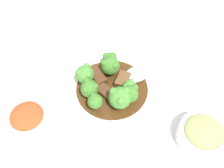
{
  "coord_description": "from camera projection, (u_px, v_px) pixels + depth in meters",
  "views": [
    {
      "loc": [
        -0.17,
        0.34,
        0.58
      ],
      "look_at": [
        0.0,
        0.0,
        0.03
      ],
      "focal_mm": 42.0,
      "sensor_mm": 36.0,
      "label": 1
    }
  ],
  "objects": [
    {
      "name": "ground_plane",
      "position": [
        112.0,
        91.0,
        0.69
      ],
      "size": [
        4.0,
        4.0,
        0.0
      ],
      "primitive_type": "plane",
      "color": "silver"
    },
    {
      "name": "main_plate",
      "position": [
        112.0,
        89.0,
        0.68
      ],
      "size": [
        0.3,
        0.3,
        0.02
      ],
      "color": "white",
      "rests_on": "ground_plane"
    },
    {
      "name": "beef_strip_0",
      "position": [
        97.0,
        75.0,
        0.69
      ],
      "size": [
        0.07,
        0.06,
        0.01
      ],
      "color": "#56331E",
      "rests_on": "main_plate"
    },
    {
      "name": "beef_strip_1",
      "position": [
        123.0,
        80.0,
        0.68
      ],
      "size": [
        0.03,
        0.05,
        0.02
      ],
      "color": "brown",
      "rests_on": "main_plate"
    },
    {
      "name": "beef_strip_2",
      "position": [
        103.0,
        90.0,
        0.66
      ],
      "size": [
        0.08,
        0.05,
        0.01
      ],
      "color": "#56331E",
      "rests_on": "main_plate"
    },
    {
      "name": "broccoli_floret_0",
      "position": [
        120.0,
        97.0,
        0.62
      ],
      "size": [
        0.05,
        0.05,
        0.06
      ],
      "color": "#7FA84C",
      "rests_on": "main_plate"
    },
    {
      "name": "broccoli_floret_1",
      "position": [
        110.0,
        65.0,
        0.68
      ],
      "size": [
        0.05,
        0.05,
        0.05
      ],
      "color": "#7FA84C",
      "rests_on": "main_plate"
    },
    {
      "name": "broccoli_floret_2",
      "position": [
        90.0,
        88.0,
        0.64
      ],
      "size": [
        0.04,
        0.04,
        0.05
      ],
      "color": "#8EB756",
      "rests_on": "main_plate"
    },
    {
      "name": "broccoli_floret_3",
      "position": [
        130.0,
        94.0,
        0.63
      ],
      "size": [
        0.04,
        0.04,
        0.05
      ],
      "color": "#7FA84C",
      "rests_on": "main_plate"
    },
    {
      "name": "broccoli_floret_4",
      "position": [
        85.0,
        74.0,
        0.65
      ],
      "size": [
        0.05,
        0.05,
        0.06
      ],
      "color": "#8EB756",
      "rests_on": "main_plate"
    },
    {
      "name": "broccoli_floret_5",
      "position": [
        95.0,
        101.0,
        0.62
      ],
      "size": [
        0.04,
        0.04,
        0.05
      ],
      "color": "#7FA84C",
      "rests_on": "main_plate"
    },
    {
      "name": "broccoli_floret_6",
      "position": [
        110.0,
        59.0,
        0.7
      ],
      "size": [
        0.04,
        0.04,
        0.04
      ],
      "color": "#8EB756",
      "rests_on": "main_plate"
    },
    {
      "name": "broccoli_floret_7",
      "position": [
        130.0,
        86.0,
        0.65
      ],
      "size": [
        0.03,
        0.03,
        0.04
      ],
      "color": "#8EB756",
      "rests_on": "main_plate"
    },
    {
      "name": "serving_spoon",
      "position": [
        143.0,
        71.0,
        0.7
      ],
      "size": [
        0.16,
        0.22,
        0.01
      ],
      "color": "silver",
      "rests_on": "main_plate"
    },
    {
      "name": "side_bowl_kimchi",
      "position": [
        28.0,
        119.0,
        0.61
      ],
      "size": [
        0.1,
        0.1,
        0.06
      ],
      "color": "white",
      "rests_on": "ground_plane"
    },
    {
      "name": "side_bowl_appetizer",
      "position": [
        202.0,
        134.0,
        0.59
      ],
      "size": [
        0.11,
        0.11,
        0.06
      ],
      "color": "white",
      "rests_on": "ground_plane"
    },
    {
      "name": "sauce_dish",
      "position": [
        75.0,
        42.0,
        0.78
      ],
      "size": [
        0.06,
        0.06,
        0.01
      ],
      "color": "white",
      "rests_on": "ground_plane"
    },
    {
      "name": "paper_napkin",
      "position": [
        144.0,
        37.0,
        0.8
      ],
      "size": [
        0.13,
        0.11,
        0.01
      ],
      "color": "white",
      "rests_on": "ground_plane"
    }
  ]
}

